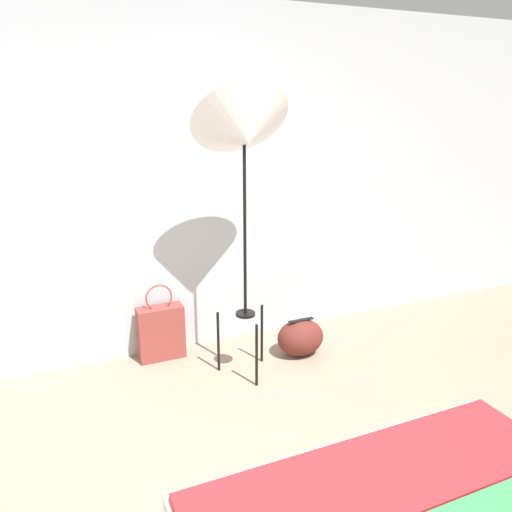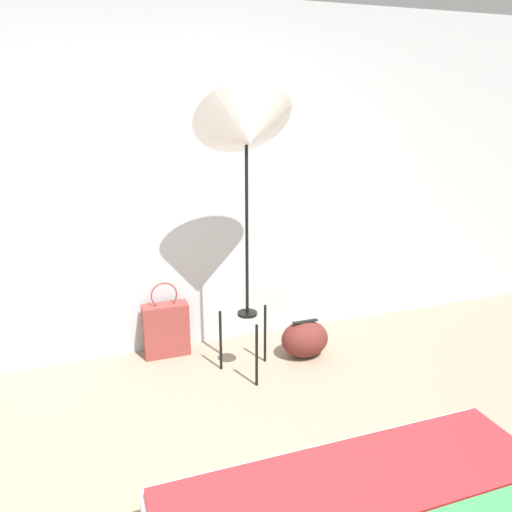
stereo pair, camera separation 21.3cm
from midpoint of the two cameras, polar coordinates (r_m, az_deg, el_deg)
The scene contains 4 objects.
wall_back at distance 3.79m, azimuth -10.22°, elevation 7.93°, with size 8.00×0.05×2.60m.
photo_umbrella at distance 3.25m, azimuth -3.30°, elevation 13.79°, with size 0.66×0.61×2.03m.
tote_bag at distance 3.93m, azimuth -12.36°, elevation -8.49°, with size 0.35×0.14×0.60m.
duffel_bag at distance 3.93m, azimuth 3.53°, elevation -9.29°, with size 0.37×0.29×0.29m.
Camera 1 is at (-0.95, -1.31, 1.88)m, focal length 35.00 mm.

